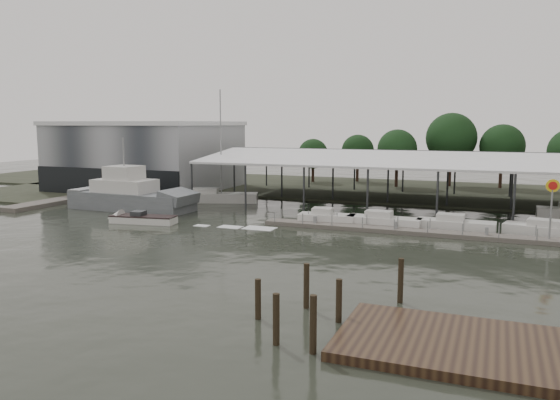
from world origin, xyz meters
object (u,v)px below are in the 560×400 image
at_px(grey_trawler, 132,197).
at_px(shell_fuel_sign, 552,198).
at_px(white_sailboat, 216,197).
at_px(speedboat_underway, 138,219).

bearing_deg(grey_trawler, shell_fuel_sign, -0.57).
height_order(shell_fuel_sign, white_sailboat, white_sailboat).
bearing_deg(shell_fuel_sign, speedboat_underway, -172.74).
distance_m(white_sailboat, speedboat_underway, 16.29).
relative_size(grey_trawler, speedboat_underway, 0.87).
distance_m(grey_trawler, speedboat_underway, 9.31).
relative_size(shell_fuel_sign, white_sailboat, 0.38).
bearing_deg(speedboat_underway, white_sailboat, -99.67).
distance_m(shell_fuel_sign, grey_trawler, 44.71).
xyz_separation_m(grey_trawler, white_sailboat, (6.30, 9.25, -0.92)).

